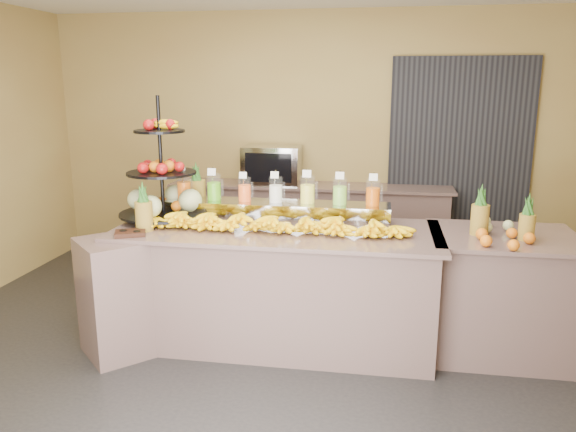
% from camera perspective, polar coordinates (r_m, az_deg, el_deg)
% --- Properties ---
extents(ground, '(6.00, 6.00, 0.00)m').
position_cam_1_polar(ground, '(4.39, -1.78, -14.12)').
color(ground, black).
rests_on(ground, ground).
extents(room_envelope, '(6.04, 5.02, 2.82)m').
position_cam_1_polar(room_envelope, '(4.64, 2.29, 11.51)').
color(room_envelope, olive).
rests_on(room_envelope, ground).
extents(buffet_counter, '(2.75, 1.25, 0.93)m').
position_cam_1_polar(buffet_counter, '(4.46, -2.63, -7.15)').
color(buffet_counter, '#A17975').
rests_on(buffet_counter, ground).
extents(right_counter, '(1.08, 0.88, 0.93)m').
position_cam_1_polar(right_counter, '(4.59, 20.71, -7.39)').
color(right_counter, '#A17975').
rests_on(right_counter, ground).
extents(back_ledge, '(3.10, 0.55, 0.93)m').
position_cam_1_polar(back_ledge, '(6.31, 2.18, -0.92)').
color(back_ledge, '#A17975').
rests_on(back_ledge, ground).
extents(pitcher_tray, '(1.85, 0.30, 0.15)m').
position_cam_1_polar(pitcher_tray, '(4.59, -1.23, 0.51)').
color(pitcher_tray, gray).
rests_on(pitcher_tray, buffet_counter).
extents(juice_pitcher_orange_a, '(0.12, 0.12, 0.28)m').
position_cam_1_polar(juice_pitcher_orange_a, '(4.76, -10.52, 2.85)').
color(juice_pitcher_orange_a, silver).
rests_on(juice_pitcher_orange_a, pitcher_tray).
extents(juice_pitcher_green, '(0.12, 0.12, 0.28)m').
position_cam_1_polar(juice_pitcher_green, '(4.68, -7.52, 2.78)').
color(juice_pitcher_green, silver).
rests_on(juice_pitcher_green, pitcher_tray).
extents(juice_pitcher_orange_b, '(0.11, 0.11, 0.26)m').
position_cam_1_polar(juice_pitcher_orange_b, '(4.61, -4.42, 2.59)').
color(juice_pitcher_orange_b, silver).
rests_on(juice_pitcher_orange_b, pitcher_tray).
extents(juice_pitcher_milk, '(0.11, 0.12, 0.27)m').
position_cam_1_polar(juice_pitcher_milk, '(4.56, -1.25, 2.55)').
color(juice_pitcher_milk, silver).
rests_on(juice_pitcher_milk, pitcher_tray).
extents(juice_pitcher_lemon, '(0.12, 0.12, 0.29)m').
position_cam_1_polar(juice_pitcher_lemon, '(4.51, 2.00, 2.53)').
color(juice_pitcher_lemon, silver).
rests_on(juice_pitcher_lemon, pitcher_tray).
extents(juice_pitcher_lime, '(0.12, 0.12, 0.28)m').
position_cam_1_polar(juice_pitcher_lime, '(4.49, 5.29, 2.37)').
color(juice_pitcher_lime, silver).
rests_on(juice_pitcher_lime, pitcher_tray).
extents(juice_pitcher_orange_c, '(0.11, 0.12, 0.27)m').
position_cam_1_polar(juice_pitcher_orange_c, '(4.48, 8.61, 2.22)').
color(juice_pitcher_orange_c, silver).
rests_on(juice_pitcher_orange_c, pitcher_tray).
extents(banana_heap, '(2.08, 0.19, 0.17)m').
position_cam_1_polar(banana_heap, '(4.26, -1.71, -0.52)').
color(banana_heap, yellow).
rests_on(banana_heap, buffet_counter).
extents(fruit_stand, '(0.89, 0.89, 1.00)m').
position_cam_1_polar(fruit_stand, '(4.65, -12.04, 2.61)').
color(fruit_stand, black).
rests_on(fruit_stand, buffet_counter).
extents(condiment_caddy, '(0.26, 0.23, 0.03)m').
position_cam_1_polar(condiment_caddy, '(4.30, -15.74, -1.69)').
color(condiment_caddy, black).
rests_on(condiment_caddy, buffet_counter).
extents(pineapple_left_a, '(0.13, 0.13, 0.39)m').
position_cam_1_polar(pineapple_left_a, '(4.38, -14.43, 0.36)').
color(pineapple_left_a, brown).
rests_on(pineapple_left_a, buffet_counter).
extents(pineapple_left_b, '(0.15, 0.15, 0.45)m').
position_cam_1_polar(pineapple_left_b, '(4.89, -9.25, 2.28)').
color(pineapple_left_b, brown).
rests_on(pineapple_left_b, buffet_counter).
extents(right_fruit_pile, '(0.43, 0.41, 0.23)m').
position_cam_1_polar(right_fruit_pile, '(4.27, 20.93, -1.41)').
color(right_fruit_pile, brown).
rests_on(right_fruit_pile, right_counter).
extents(oven_warmer, '(0.63, 0.44, 0.42)m').
position_cam_1_polar(oven_warmer, '(6.25, -1.61, 5.22)').
color(oven_warmer, gray).
rests_on(oven_warmer, back_ledge).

